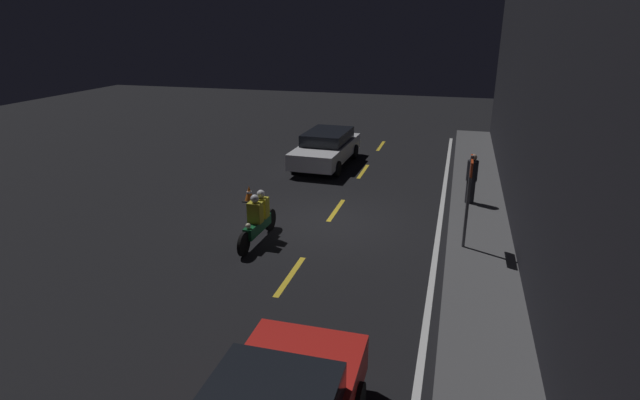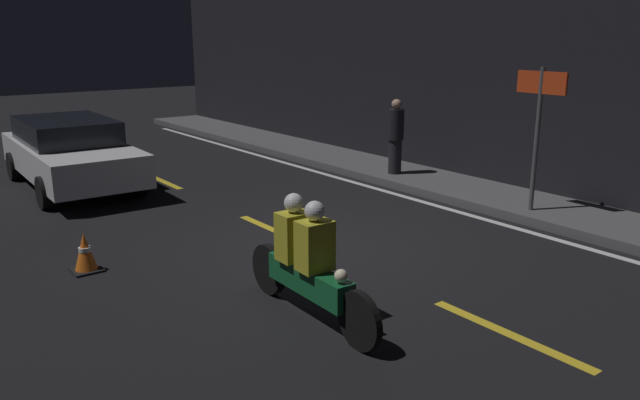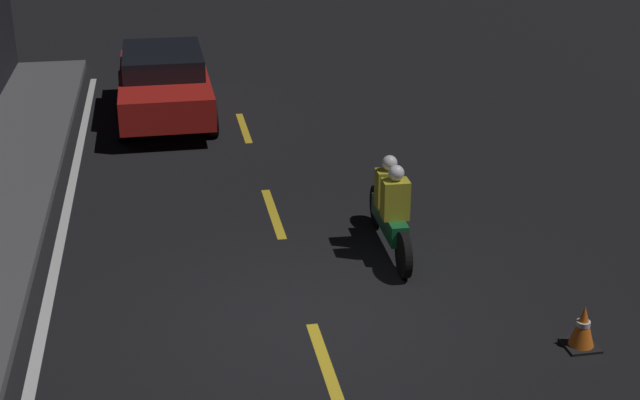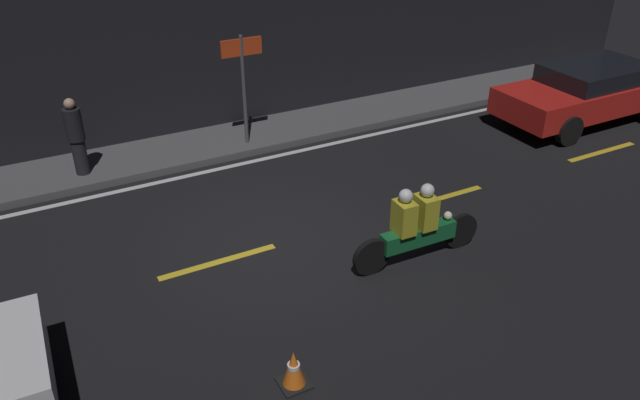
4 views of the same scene
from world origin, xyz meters
The scene contains 8 objects.
ground_plane centered at (0.00, 0.00, 0.00)m, with size 56.00×56.00×0.00m, color black.
lane_dash_c centered at (-1.00, 0.00, 0.00)m, with size 2.00×0.14×0.01m.
lane_dash_d centered at (3.50, 0.00, 0.00)m, with size 2.00×0.14×0.01m.
lane_dash_e centered at (8.00, 0.00, 0.00)m, with size 2.00×0.14×0.01m.
lane_solid_kerb centered at (0.00, 3.20, 0.00)m, with size 25.20×0.14×0.01m.
taxi_red centered at (9.05, 1.53, 0.77)m, with size 4.58×1.95×1.39m.
motorcycle centered at (1.85, -1.45, 0.64)m, with size 2.36×0.38×1.38m.
traffic_cone_near centered at (-1.06, -2.98, 0.26)m, with size 0.38×0.38×0.53m.
Camera 3 is at (-9.27, 1.61, 5.47)m, focal length 50.00 mm.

